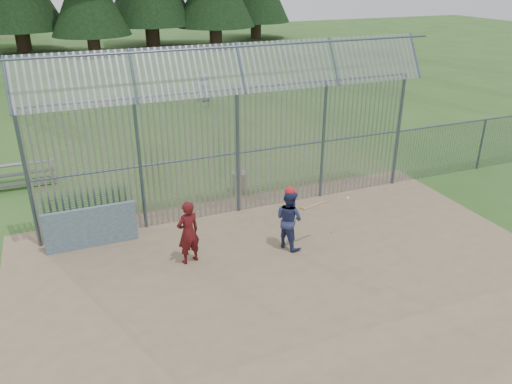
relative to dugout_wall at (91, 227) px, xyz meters
name	(u,v)px	position (x,y,z in m)	size (l,w,h in m)	color
ground	(284,265)	(4.60, -2.90, -0.62)	(120.00, 120.00, 0.00)	#2D511E
dirt_infield	(292,274)	(4.60, -3.40, -0.61)	(14.00, 10.00, 0.02)	#756047
dugout_wall	(91,227)	(0.00, 0.00, 0.00)	(2.50, 0.12, 1.20)	#38566B
batter	(289,219)	(5.11, -2.08, 0.26)	(0.84, 0.65, 1.72)	navy
onlooker	(188,233)	(2.31, -1.81, 0.28)	(0.64, 0.42, 1.77)	maroon
bg_kid_standing	(205,87)	(7.84, 15.10, 0.20)	(0.80, 0.52, 1.64)	gray
bg_kid_seated	(207,99)	(7.60, 13.82, -0.15)	(0.55, 0.23, 0.94)	slate
batting_gear	(296,194)	(5.27, -2.11, 1.01)	(1.93, 0.43, 0.66)	red
trash_can	(240,182)	(5.16, 2.00, -0.24)	(0.56, 0.56, 0.82)	gray
bleacher	(10,176)	(-2.31, 5.53, -0.21)	(3.00, 0.95, 0.72)	slate
backstop_fence	(292,136)	(6.41, 0.53, 1.74)	(20.09, 0.81, 5.30)	#47566B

